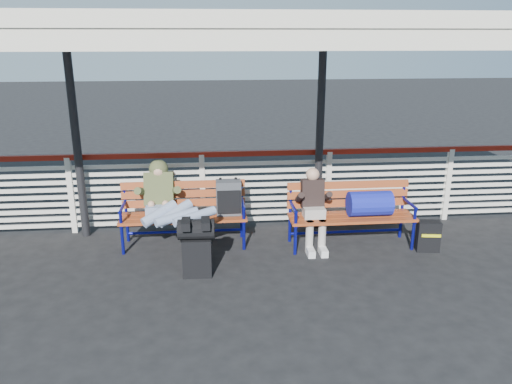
{
  "coord_description": "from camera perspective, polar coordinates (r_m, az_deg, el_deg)",
  "views": [
    {
      "loc": [
        0.11,
        -5.6,
        2.93
      ],
      "look_at": [
        0.75,
        1.0,
        0.85
      ],
      "focal_mm": 35.0,
      "sensor_mm": 36.0,
      "label": 1
    }
  ],
  "objects": [
    {
      "name": "bench_left",
      "position": [
        7.25,
        -6.4,
        -1.4
      ],
      "size": [
        1.8,
        0.56,
        0.97
      ],
      "color": "#983F1D",
      "rests_on": "ground"
    },
    {
      "name": "luggage_stack",
      "position": [
        6.36,
        -6.78,
        -6.08
      ],
      "size": [
        0.47,
        0.27,
        0.76
      ],
      "rotation": [
        0.0,
        0.0,
        -0.04
      ],
      "color": "black",
      "rests_on": "ground"
    },
    {
      "name": "traveler_man",
      "position": [
        6.92,
        -9.63,
        -1.86
      ],
      "size": [
        0.94,
        1.64,
        0.77
      ],
      "color": "#8B98BB",
      "rests_on": "ground"
    },
    {
      "name": "canopy",
      "position": [
        6.47,
        -6.87,
        18.24
      ],
      "size": [
        12.6,
        3.6,
        3.16
      ],
      "color": "silver",
      "rests_on": "ground"
    },
    {
      "name": "ground",
      "position": [
        6.32,
        -6.01,
        -10.33
      ],
      "size": [
        60.0,
        60.0,
        0.0
      ],
      "primitive_type": "plane",
      "color": "black",
      "rests_on": "ground"
    },
    {
      "name": "companion_person",
      "position": [
        7.14,
        6.61,
        -1.81
      ],
      "size": [
        0.32,
        0.66,
        1.15
      ],
      "color": "#ACA59C",
      "rests_on": "ground"
    },
    {
      "name": "fence",
      "position": [
        7.84,
        -6.12,
        0.45
      ],
      "size": [
        12.08,
        0.08,
        1.24
      ],
      "color": "silver",
      "rests_on": "ground"
    },
    {
      "name": "suitcase_side",
      "position": [
        7.51,
        19.06,
        -4.78
      ],
      "size": [
        0.34,
        0.24,
        0.44
      ],
      "rotation": [
        0.0,
        0.0,
        -0.15
      ],
      "color": "black",
      "rests_on": "ground"
    },
    {
      "name": "bench_right",
      "position": [
        7.32,
        11.86,
        -1.56
      ],
      "size": [
        1.8,
        0.56,
        0.92
      ],
      "color": "#983F1D",
      "rests_on": "ground"
    }
  ]
}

